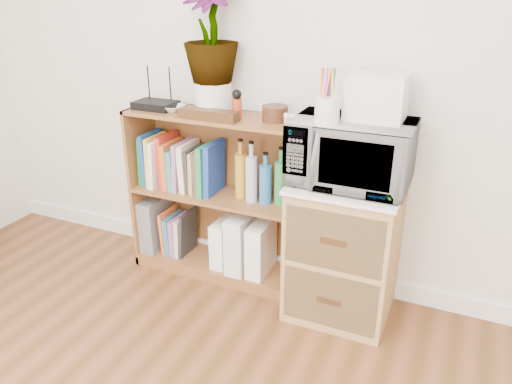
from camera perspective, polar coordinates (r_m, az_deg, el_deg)
The scene contains 21 objects.
skirting_board at distance 2.98m, azimuth 3.15°, elevation -8.23°, with size 4.00×0.02×0.10m, color white.
bookshelf at distance 2.80m, azimuth -4.40°, elevation -0.62°, with size 1.00×0.30×0.95m, color brown.
wicker_unit at distance 2.55m, azimuth 9.98°, elevation -6.59°, with size 0.50×0.45×0.70m, color #9E7542.
microwave at distance 2.33m, azimuth 10.79°, elevation 4.46°, with size 0.54×0.37×0.30m, color white.
pen_cup at distance 2.20m, azimuth 8.13°, elevation 9.22°, with size 0.11×0.11×0.12m, color white.
small_appliance at distance 2.31m, azimuth 13.63°, elevation 10.51°, with size 0.25×0.21×0.20m, color white.
router at distance 2.81m, azimuth -11.42°, elevation 9.73°, with size 0.22×0.15×0.04m, color black.
white_bowl at distance 2.74m, azimuth -9.57°, elevation 9.43°, with size 0.13×0.13×0.03m, color white.
plant_pot at distance 2.65m, azimuth -4.91°, elevation 10.66°, with size 0.19×0.19×0.16m, color silver.
potted_plant at distance 2.60m, azimuth -5.16°, elevation 17.75°, with size 0.28×0.28×0.50m, color #2E692A.
trinket_box at distance 2.55m, azimuth -5.44°, elevation 8.81°, with size 0.31×0.08×0.05m, color #39210F.
kokeshi_doll at distance 2.53m, azimuth -2.16°, elevation 9.45°, with size 0.05×0.05×0.10m, color #AF3115.
wooden_bowl at distance 2.51m, azimuth 2.19°, elevation 8.96°, with size 0.13×0.13×0.08m, color #331F0D.
paint_jars at distance 2.37m, azimuth 4.30°, elevation 7.83°, with size 0.11×0.04×0.06m, color pink.
file_box at distance 3.12m, azimuth -11.27°, elevation -3.41°, with size 0.10×0.26×0.32m, color slate.
magazine_holder_left at distance 2.90m, azimuth -3.65°, elevation -5.71°, with size 0.09×0.22×0.27m, color white.
magazine_holder_mid at distance 2.84m, azimuth -1.58°, elevation -5.62°, with size 0.11×0.27×0.33m, color silver.
magazine_holder_right at distance 2.80m, azimuth 0.58°, elevation -6.37°, with size 0.10×0.24×0.30m, color white.
cookbooks at distance 2.85m, azimuth -8.63°, elevation 3.13°, with size 0.47×0.20×0.31m.
liquor_bottles at distance 2.61m, azimuth 1.37°, elevation 1.85°, with size 0.38×0.07×0.32m.
lower_books at distance 3.05m, azimuth -8.79°, elevation -4.63°, with size 0.17×0.19×0.28m.
Camera 1 is at (0.89, -0.15, 1.61)m, focal length 35.00 mm.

